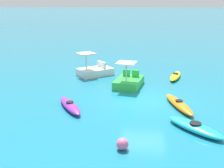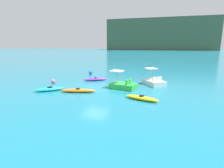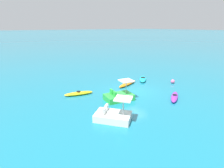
% 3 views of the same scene
% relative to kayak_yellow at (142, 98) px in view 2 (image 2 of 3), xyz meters
% --- Properties ---
extents(ground_plane, '(600.00, 600.00, 0.00)m').
position_rel_kayak_yellow_xyz_m(ground_plane, '(-4.83, 2.09, -0.16)').
color(ground_plane, '#19728C').
extents(headland_cliff, '(110.71, 46.54, 31.25)m').
position_rel_kayak_yellow_xyz_m(headland_cliff, '(-16.51, 187.98, 15.46)').
color(headland_cliff, '#42563D').
rests_on(headland_cliff, ground_plane).
extents(kayak_yellow, '(2.71, 1.23, 0.37)m').
position_rel_kayak_yellow_xyz_m(kayak_yellow, '(0.00, 0.00, 0.00)').
color(kayak_yellow, yellow).
rests_on(kayak_yellow, ground_plane).
extents(kayak_orange, '(3.13, 1.47, 0.37)m').
position_rel_kayak_yellow_xyz_m(kayak_orange, '(-5.64, 0.34, -0.00)').
color(kayak_orange, orange).
rests_on(kayak_orange, ground_plane).
extents(kayak_purple, '(2.58, 1.94, 0.37)m').
position_rel_kayak_yellow_xyz_m(kayak_purple, '(-6.52, 5.71, -0.00)').
color(kayak_purple, purple).
rests_on(kayak_purple, ground_plane).
extents(kayak_cyan, '(2.41, 2.39, 0.37)m').
position_rel_kayak_yellow_xyz_m(kayak_cyan, '(-8.32, -0.05, 0.00)').
color(kayak_cyan, '#19B7C6').
rests_on(kayak_cyan, ground_plane).
extents(pedal_boat_green, '(2.64, 1.89, 1.68)m').
position_rel_kayak_yellow_xyz_m(pedal_boat_green, '(-2.36, 3.08, 0.17)').
color(pedal_boat_green, green).
rests_on(pedal_boat_green, ground_plane).
extents(pedal_boat_white, '(2.68, 2.81, 1.68)m').
position_rel_kayak_yellow_xyz_m(pedal_boat_white, '(0.17, 5.71, 0.17)').
color(pedal_boat_white, white).
rests_on(pedal_boat_white, ground_plane).
extents(buoy_pink, '(0.44, 0.44, 0.44)m').
position_rel_kayak_yellow_xyz_m(buoy_pink, '(-10.18, 2.77, 0.06)').
color(buoy_pink, pink).
rests_on(buoy_pink, ground_plane).
extents(buoy_blue, '(0.48, 0.48, 0.48)m').
position_rel_kayak_yellow_xyz_m(buoy_blue, '(-9.21, 9.74, 0.08)').
color(buoy_blue, blue).
rests_on(buoy_blue, ground_plane).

